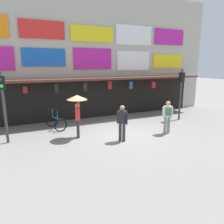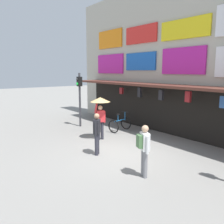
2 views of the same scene
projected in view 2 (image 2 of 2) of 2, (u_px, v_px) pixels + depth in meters
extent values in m
plane|color=gray|center=(118.00, 153.00, 9.92)|extent=(80.00, 80.00, 0.00)
cube|color=#B2AD9E|center=(191.00, 57.00, 11.97)|extent=(18.00, 1.20, 8.00)
cube|color=#592D23|center=(173.00, 86.00, 11.44)|extent=(15.30, 1.40, 0.12)
cube|color=orange|center=(110.00, 39.00, 15.99)|extent=(2.50, 0.08, 1.15)
cube|color=red|center=(141.00, 34.00, 13.68)|extent=(2.47, 0.08, 0.98)
cube|color=yellow|center=(184.00, 29.00, 11.37)|extent=(2.76, 0.08, 0.93)
cube|color=#B71E93|center=(110.00, 64.00, 16.27)|extent=(2.77, 0.08, 1.26)
cube|color=blue|center=(140.00, 62.00, 13.93)|extent=(2.41, 0.08, 1.00)
cube|color=#B71E93|center=(183.00, 61.00, 11.62)|extent=(2.50, 0.08, 1.28)
cylinder|color=black|center=(122.00, 86.00, 14.86)|extent=(0.02, 0.02, 0.25)
cube|color=maroon|center=(121.00, 91.00, 14.92)|extent=(0.23, 0.14, 0.38)
cylinder|color=black|center=(140.00, 86.00, 13.49)|extent=(0.02, 0.02, 0.15)
cube|color=#232328|center=(140.00, 92.00, 13.55)|extent=(0.22, 0.13, 0.52)
cylinder|color=black|center=(161.00, 88.00, 12.09)|extent=(0.02, 0.02, 0.17)
cube|color=#232328|center=(161.00, 95.00, 12.15)|extent=(0.24, 0.14, 0.50)
cylinder|color=black|center=(189.00, 90.00, 10.79)|extent=(0.02, 0.02, 0.12)
cube|color=maroon|center=(188.00, 97.00, 10.84)|extent=(0.25, 0.15, 0.49)
cylinder|color=black|center=(224.00, 93.00, 9.59)|extent=(0.02, 0.02, 0.20)
cube|color=#2D5693|center=(223.00, 102.00, 9.65)|extent=(0.22, 0.13, 0.48)
cube|color=black|center=(180.00, 113.00, 12.07)|extent=(15.30, 0.04, 2.50)
cylinder|color=#38383D|center=(80.00, 100.00, 14.37)|extent=(0.12, 0.12, 3.20)
cube|color=black|center=(79.00, 82.00, 14.18)|extent=(0.29, 0.25, 0.56)
sphere|color=black|center=(77.00, 79.00, 14.08)|extent=(0.15, 0.15, 0.15)
sphere|color=#19DB3D|center=(77.00, 84.00, 14.13)|extent=(0.15, 0.15, 0.15)
torus|color=black|center=(126.00, 123.00, 13.82)|extent=(0.71, 0.22, 0.72)
torus|color=black|center=(114.00, 126.00, 12.98)|extent=(0.71, 0.22, 0.72)
cylinder|color=#1E66A8|center=(120.00, 120.00, 13.36)|extent=(0.27, 0.98, 0.05)
cylinder|color=#1E66A8|center=(118.00, 118.00, 13.20)|extent=(0.04, 0.04, 0.35)
cube|color=black|center=(118.00, 114.00, 13.17)|extent=(0.14, 0.22, 0.06)
cylinder|color=#1E66A8|center=(125.00, 116.00, 13.68)|extent=(0.04, 0.04, 0.50)
cylinder|color=black|center=(125.00, 112.00, 13.64)|extent=(0.44, 0.13, 0.04)
cylinder|color=#2D2D38|center=(102.00, 130.00, 11.79)|extent=(0.14, 0.14, 0.88)
cylinder|color=#2D2D38|center=(99.00, 131.00, 11.72)|extent=(0.14, 0.14, 0.88)
cube|color=red|center=(100.00, 116.00, 11.64)|extent=(0.30, 0.40, 0.56)
sphere|color=tan|center=(100.00, 108.00, 11.57)|extent=(0.22, 0.22, 0.22)
cylinder|color=red|center=(105.00, 117.00, 11.73)|extent=(0.09, 0.09, 0.56)
cylinder|color=red|center=(96.00, 108.00, 11.48)|extent=(0.23, 0.09, 0.48)
cylinder|color=#4C3823|center=(96.00, 106.00, 11.46)|extent=(0.02, 0.02, 0.55)
cone|color=#E0B770|center=(100.00, 100.00, 11.50)|extent=(0.96, 0.96, 0.22)
cylinder|color=gray|center=(143.00, 162.00, 7.71)|extent=(0.14, 0.14, 0.88)
cylinder|color=gray|center=(145.00, 164.00, 7.54)|extent=(0.14, 0.14, 0.88)
cube|color=white|center=(145.00, 141.00, 7.50)|extent=(0.42, 0.35, 0.56)
sphere|color=tan|center=(145.00, 129.00, 7.43)|extent=(0.22, 0.22, 0.22)
cylinder|color=white|center=(142.00, 141.00, 7.72)|extent=(0.09, 0.09, 0.56)
cylinder|color=white|center=(147.00, 145.00, 7.30)|extent=(0.09, 0.09, 0.56)
cube|color=#477042|center=(140.00, 141.00, 7.46)|extent=(0.32, 0.26, 0.40)
cylinder|color=#2D2D38|center=(98.00, 143.00, 9.73)|extent=(0.14, 0.14, 0.88)
cylinder|color=#2D2D38|center=(96.00, 145.00, 9.55)|extent=(0.14, 0.14, 0.88)
cube|color=#232328|center=(97.00, 126.00, 9.52)|extent=(0.40, 0.41, 0.56)
sphere|color=#A87A5B|center=(97.00, 116.00, 9.45)|extent=(0.22, 0.22, 0.22)
cylinder|color=#232328|center=(98.00, 126.00, 9.74)|extent=(0.09, 0.09, 0.56)
cylinder|color=#232328|center=(95.00, 129.00, 9.31)|extent=(0.09, 0.09, 0.56)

